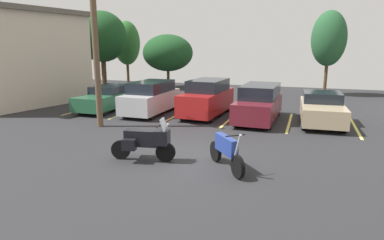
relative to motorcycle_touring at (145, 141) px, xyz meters
name	(u,v)px	position (x,y,z in m)	size (l,w,h in m)	color
ground	(178,157)	(0.83, 0.79, -0.73)	(44.00, 44.00, 0.10)	#262628
motorcycle_touring	(145,141)	(0.00, 0.00, 0.00)	(2.19, 0.98, 1.45)	black
motorcycle_second	(226,151)	(2.71, 0.09, -0.09)	(1.50, 1.80, 1.33)	black
parking_stripes	(204,116)	(-0.28, 7.40, -0.68)	(15.04, 4.62, 0.01)	#EAE066
car_green	(109,98)	(-6.25, 7.52, 0.02)	(1.82, 4.80, 1.41)	#235638
car_silver	(151,98)	(-3.34, 7.28, 0.21)	(1.86, 4.34, 1.80)	#B7B7BC
car_red	(207,98)	(-0.20, 7.77, 0.27)	(2.04, 4.52, 1.95)	maroon
car_maroon	(259,103)	(2.66, 7.43, 0.21)	(1.94, 4.81, 1.81)	maroon
car_tan	(322,109)	(5.66, 7.65, 0.05)	(2.11, 4.45, 1.52)	tan
utility_pole	(95,43)	(-4.24, 3.65, 3.16)	(1.78, 0.54, 7.43)	brown
tree_left	(168,53)	(-7.02, 18.42, 2.43)	(4.44, 4.44, 4.73)	#4C3823
tree_far_right	(127,43)	(-12.99, 21.66, 3.32)	(2.72, 2.72, 6.24)	#4C3823
tree_far_left	(102,37)	(-12.77, 16.95, 3.84)	(4.41, 4.41, 6.77)	#4C3823
tree_center_left	(329,39)	(6.19, 18.28, 3.58)	(2.56, 2.56, 6.33)	#4C3823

